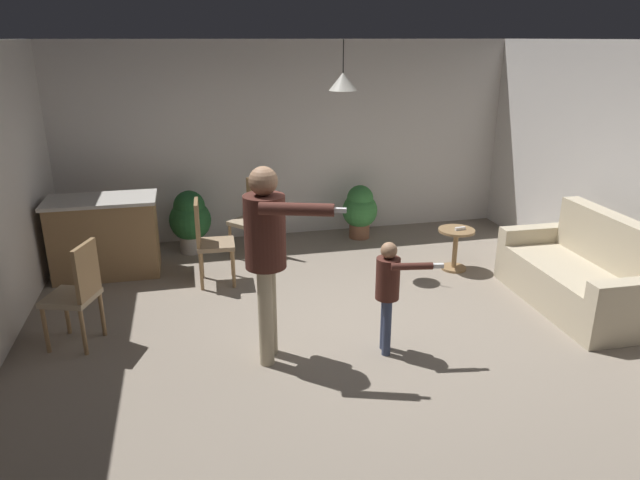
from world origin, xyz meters
TOP-DOWN VIEW (x-y plane):
  - ground at (0.00, 0.00)m, footprint 7.68×7.68m
  - wall_back at (0.00, 3.20)m, footprint 6.40×0.10m
  - couch_floral at (2.53, 0.08)m, footprint 0.90×1.82m
  - kitchen_counter at (-2.45, 2.13)m, footprint 1.26×0.66m
  - side_table_by_couch at (1.70, 1.31)m, footprint 0.44×0.44m
  - person_adult at (-0.83, -0.25)m, footprint 0.77×0.67m
  - person_child at (0.22, -0.38)m, footprint 0.53×0.37m
  - dining_chair_by_counter at (-0.65, 2.36)m, footprint 0.59×0.59m
  - dining_chair_near_wall at (-2.49, 0.39)m, footprint 0.54×0.54m
  - dining_chair_centre_back at (-1.25, 1.56)m, footprint 0.44×0.44m
  - potted_plant_corner at (-1.45, 2.68)m, footprint 0.55×0.55m
  - potted_plant_by_wall at (0.90, 2.73)m, footprint 0.50×0.50m
  - spare_remote_on_table at (1.73, 1.28)m, footprint 0.13×0.05m
  - ceiling_light_pendant at (0.35, 1.71)m, footprint 0.32×0.32m

SIDE VIEW (x-z plane):
  - ground at x=0.00m, z-range 0.00..0.00m
  - side_table_by_couch at x=1.70m, z-range 0.07..0.59m
  - couch_floral at x=2.53m, z-range -0.17..0.83m
  - potted_plant_by_wall at x=0.90m, z-range 0.04..0.80m
  - potted_plant_corner at x=-1.45m, z-range 0.04..0.88m
  - kitchen_counter at x=-2.45m, z-range 0.00..0.95m
  - spare_remote_on_table at x=1.73m, z-range 0.52..0.56m
  - dining_chair_by_counter at x=-0.65m, z-range 0.05..1.05m
  - dining_chair_near_wall at x=-2.49m, z-range 0.05..1.05m
  - dining_chair_centre_back at x=-1.25m, z-range 0.05..1.05m
  - person_child at x=0.22m, z-range 0.13..1.19m
  - person_adult at x=-0.83m, z-range 0.21..1.96m
  - wall_back at x=0.00m, z-range 0.00..2.70m
  - ceiling_light_pendant at x=0.35m, z-range 1.98..2.53m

